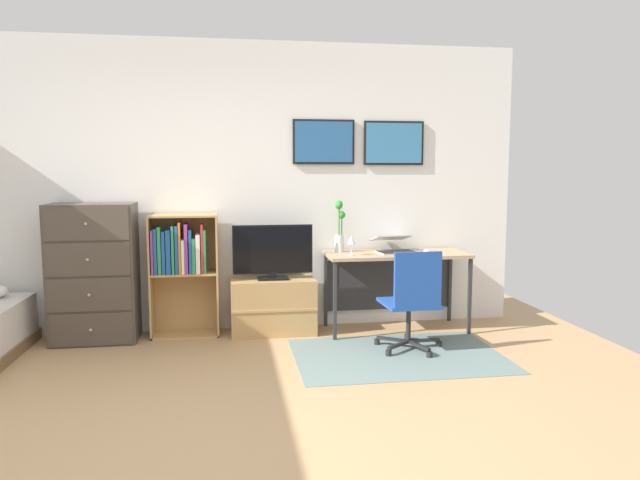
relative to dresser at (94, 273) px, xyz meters
name	(u,v)px	position (x,y,z in m)	size (l,w,h in m)	color
ground_plane	(187,441)	(0.91, -2.15, -0.61)	(7.20, 7.20, 0.00)	tan
wall_back_with_posters	(201,187)	(0.93, 0.27, 0.74)	(6.12, 0.09, 2.70)	white
area_rug	(398,355)	(2.53, -0.84, -0.61)	(1.70, 1.20, 0.01)	slate
dresser	(94,273)	(0.00, 0.00, 0.00)	(0.73, 0.46, 1.22)	#4C4238
bookshelf	(182,262)	(0.75, 0.06, 0.07)	(0.61, 0.30, 1.11)	tan
tv_stand	(273,306)	(1.58, 0.02, -0.36)	(0.78, 0.41, 0.51)	tan
television	(273,253)	(1.58, -0.01, 0.15)	(0.73, 0.16, 0.50)	black
desk	(394,266)	(2.73, 0.01, -0.01)	(1.32, 0.56, 0.74)	tan
office_chair	(413,298)	(2.67, -0.76, -0.15)	(0.56, 0.58, 0.86)	#232326
laptop	(394,245)	(2.72, 0.00, 0.19)	(0.40, 0.43, 0.16)	#B7B7BC
computer_mouse	(427,251)	(3.01, -0.12, 0.14)	(0.06, 0.10, 0.03)	silver
bamboo_vase	(340,228)	(2.22, 0.08, 0.36)	(0.10, 0.09, 0.49)	silver
wine_glass	(351,241)	(2.28, -0.16, 0.26)	(0.07, 0.07, 0.18)	silver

